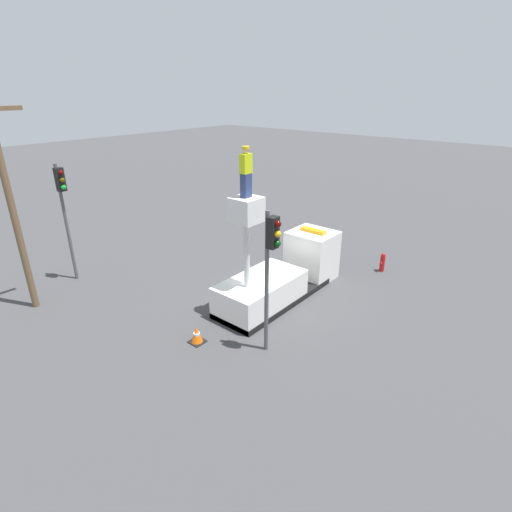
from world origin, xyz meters
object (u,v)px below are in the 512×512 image
bucket_truck (283,275)px  utility_pole (10,201)px  fire_hydrant (382,262)px  worker (246,172)px  traffic_light_pole (271,256)px  traffic_cone_rear (197,335)px  traffic_light_across (63,200)px

bucket_truck → utility_pole: utility_pole is taller
fire_hydrant → utility_pole: 16.22m
worker → traffic_light_pole: size_ratio=0.35×
bucket_truck → traffic_cone_rear: bucket_truck is taller
utility_pole → bucket_truck: bearing=-44.4°
bucket_truck → traffic_light_pole: traffic_light_pole is taller
bucket_truck → traffic_cone_rear: bearing=177.5°
bucket_truck → worker: size_ratio=3.79×
traffic_cone_rear → utility_pole: (-2.58, 7.03, 4.18)m
traffic_light_pole → traffic_cone_rear: 4.16m
traffic_light_across → fire_hydrant: 15.01m
bucket_truck → fire_hydrant: bucket_truck is taller
worker → traffic_light_across: 8.91m
worker → traffic_light_pole: worker is taller
traffic_light_pole → traffic_cone_rear: size_ratio=7.94×
traffic_cone_rear → worker: bearing=-4.8°
utility_pole → traffic_light_pole: bearing=-67.5°
worker → traffic_light_across: (-2.67, 8.28, -1.88)m
worker → traffic_light_across: bearing=107.9°
traffic_light_across → utility_pole: bearing=-156.3°
traffic_light_across → fire_hydrant: bearing=-46.4°
traffic_cone_rear → utility_pole: size_ratio=0.08×
traffic_light_across → worker: bearing=-72.1°
fire_hydrant → traffic_cone_rear: size_ratio=1.52×
fire_hydrant → utility_pole: size_ratio=0.11×
utility_pole → traffic_light_across: bearing=23.7°
worker → traffic_light_pole: (-1.22, -2.07, -2.17)m
worker → traffic_cone_rear: (-2.48, 0.21, -5.41)m
bucket_truck → traffic_cone_rear: size_ratio=10.52×
worker → traffic_light_pole: bearing=-120.4°
bucket_truck → utility_pole: 10.93m
bucket_truck → traffic_cone_rear: (-4.80, 0.21, -0.64)m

